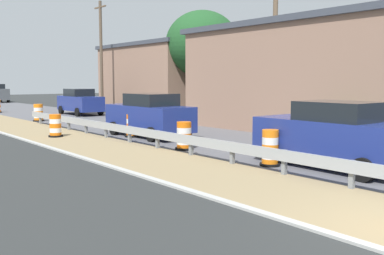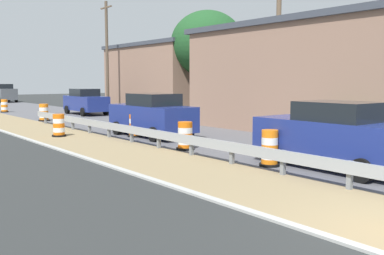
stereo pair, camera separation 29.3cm
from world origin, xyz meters
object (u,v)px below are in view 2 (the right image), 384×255
car_trailing_near_lane (4,93)px  car_mid_far_lane (86,102)px  traffic_barrel_far (59,126)px  traffic_barrel_close (185,137)px  traffic_barrel_farthest (4,106)px  utility_pole_mid (107,55)px  traffic_barrel_nearest (270,150)px  traffic_barrel_mid (135,126)px  car_lead_near_lane (152,115)px  utility_pole_near (278,43)px  traffic_barrel_farther (44,113)px  car_lead_far_lane (333,135)px

car_trailing_near_lane → car_mid_far_lane: 24.13m
traffic_barrel_far → car_mid_far_lane: size_ratio=0.22×
traffic_barrel_close → traffic_barrel_far: bearing=108.5°
traffic_barrel_farthest → utility_pole_mid: size_ratio=0.12×
traffic_barrel_farthest → utility_pole_mid: 9.46m
traffic_barrel_close → traffic_barrel_far: size_ratio=1.01×
traffic_barrel_nearest → traffic_barrel_mid: bearing=87.3°
traffic_barrel_farthest → car_mid_far_lane: bearing=-55.5°
car_lead_near_lane → traffic_barrel_nearest: bearing=172.0°
traffic_barrel_farthest → car_lead_near_lane: size_ratio=0.22×
utility_pole_near → utility_pole_mid: (0.35, 18.47, 0.26)m
traffic_barrel_farther → car_lead_near_lane: size_ratio=0.23×
traffic_barrel_mid → car_lead_near_lane: 0.94m
traffic_barrel_farthest → car_lead_far_lane: bearing=-87.9°
traffic_barrel_farther → car_lead_far_lane: (1.29, -20.56, 0.51)m
traffic_barrel_far → car_lead_near_lane: bearing=-38.0°
traffic_barrel_farther → traffic_barrel_farthest: bearing=89.0°
traffic_barrel_far → traffic_barrel_farthest: bearing=82.3°
car_lead_far_lane → car_mid_far_lane: (3.18, 23.92, -0.01)m
traffic_barrel_far → traffic_barrel_farther: size_ratio=0.95×
traffic_barrel_mid → car_lead_far_lane: (0.75, -10.03, 0.52)m
traffic_barrel_farthest → utility_pole_mid: bearing=-35.4°
car_trailing_near_lane → utility_pole_mid: size_ratio=0.52×
traffic_barrel_nearest → traffic_barrel_far: (-2.36, 10.89, -0.03)m
car_lead_far_lane → car_mid_far_lane: car_lead_far_lane is taller
car_trailing_near_lane → utility_pole_near: (1.74, -41.24, 3.32)m
traffic_barrel_nearest → utility_pole_near: (6.60, 5.37, 3.91)m
traffic_barrel_far → traffic_barrel_farthest: size_ratio=0.99×
traffic_barrel_far → car_trailing_near_lane: bearing=78.6°
traffic_barrel_farther → car_trailing_near_lane: 27.94m
traffic_barrel_farther → car_lead_far_lane: car_lead_far_lane is taller
car_lead_near_lane → car_mid_far_lane: bearing=-13.4°
car_lead_near_lane → car_trailing_near_lane: (3.78, 38.42, 0.09)m
traffic_barrel_farthest → car_lead_near_lane: 20.58m
traffic_barrel_nearest → utility_pole_near: size_ratio=0.13×
car_lead_far_lane → utility_pole_mid: size_ratio=0.53×
traffic_barrel_mid → car_lead_far_lane: size_ratio=0.22×
traffic_barrel_farthest → car_trailing_near_lane: car_trailing_near_lane is taller
traffic_barrel_nearest → car_lead_near_lane: (1.08, 8.20, 0.51)m
car_lead_far_lane → utility_pole_mid: (5.79, 25.27, 3.67)m
traffic_barrel_close → car_lead_near_lane: (1.17, 4.08, 0.53)m
utility_pole_near → traffic_barrel_farthest: bearing=105.7°
car_trailing_near_lane → utility_pole_mid: 23.15m
car_mid_far_lane → utility_pole_near: 17.61m
traffic_barrel_farther → car_mid_far_lane: (4.47, 3.36, 0.49)m
traffic_barrel_close → traffic_barrel_mid: 4.51m
traffic_barrel_nearest → traffic_barrel_mid: (0.41, 8.60, -0.02)m
traffic_barrel_farthest → car_mid_far_lane: size_ratio=0.22×
traffic_barrel_close → traffic_barrel_far: 7.14m
traffic_barrel_nearest → utility_pole_near: bearing=39.1°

